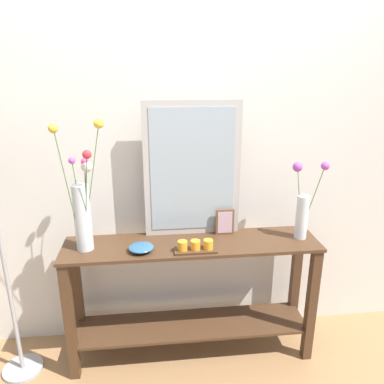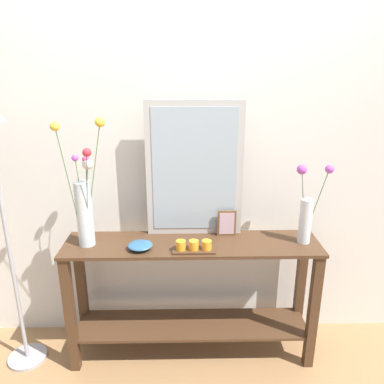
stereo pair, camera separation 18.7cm
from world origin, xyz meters
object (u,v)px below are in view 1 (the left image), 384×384
tall_vase_left (83,206)px  mirror_leaning (192,170)px  candle_tray (195,247)px  console_table (192,288)px  vase_right (303,208)px  decorative_bowl (141,247)px  picture_frame_small (225,222)px

tall_vase_left → mirror_leaning: bearing=13.9°
tall_vase_left → candle_tray: 0.67m
console_table → tall_vase_left: size_ratio=2.04×
tall_vase_left → candle_tray: bearing=-8.5°
vase_right → decorative_bowl: 1.00m
mirror_leaning → candle_tray: bearing=-92.4°
mirror_leaning → tall_vase_left: 0.67m
console_table → vase_right: 0.84m
candle_tray → decorative_bowl: bearing=173.8°
console_table → picture_frame_small: picture_frame_small is taller
mirror_leaning → decorative_bowl: 0.55m
vase_right → candle_tray: bearing=-170.2°
tall_vase_left → picture_frame_small: (0.83, 0.11, -0.18)m
tall_vase_left → vase_right: tall_vase_left is taller
mirror_leaning → picture_frame_small: (0.20, -0.04, -0.33)m
candle_tray → decorative_bowl: (-0.31, 0.03, -0.00)m
mirror_leaning → decorative_bowl: size_ratio=5.77×
mirror_leaning → decorative_bowl: mirror_leaning is taller
vase_right → mirror_leaning: bearing=168.4°
candle_tray → vase_right: bearing=9.8°
picture_frame_small → decorative_bowl: size_ratio=1.15×
candle_tray → picture_frame_small: 0.30m
candle_tray → picture_frame_small: (0.21, 0.21, 0.05)m
console_table → mirror_leaning: bearing=82.8°
decorative_bowl → mirror_leaning: bearing=34.1°
mirror_leaning → decorative_bowl: (-0.32, -0.22, -0.39)m
tall_vase_left → picture_frame_small: 0.86m
mirror_leaning → tall_vase_left: (-0.63, -0.16, -0.15)m
console_table → vase_right: size_ratio=3.13×
vase_right → picture_frame_small: (-0.46, 0.09, -0.11)m
picture_frame_small → tall_vase_left: bearing=-172.2°
console_table → candle_tray: 0.36m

